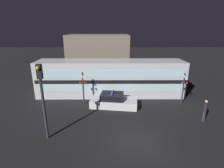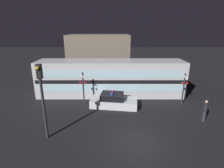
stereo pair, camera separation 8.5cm
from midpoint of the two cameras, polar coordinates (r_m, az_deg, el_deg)
ground_plane at (r=12.25m, az=7.77°, el=-18.17°), size 120.00×120.00×0.00m
train at (r=19.26m, az=-0.38°, el=1.99°), size 15.77×3.08×3.84m
police_car at (r=16.72m, az=0.59°, el=-5.59°), size 4.58×2.43×1.42m
pedestrian at (r=15.83m, az=28.17°, el=-7.66°), size 0.30×0.30×1.81m
crossing_signal_near at (r=18.24m, az=22.45°, el=-0.97°), size 0.66×0.31×3.10m
crossing_signal_far at (r=16.91m, az=-9.28°, el=-1.01°), size 0.66×0.31×3.23m
traffic_light_corner at (r=11.84m, az=-21.76°, el=-2.96°), size 0.30×0.46×5.11m
building_left at (r=27.24m, az=-4.21°, el=9.21°), size 8.98×5.57×6.25m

